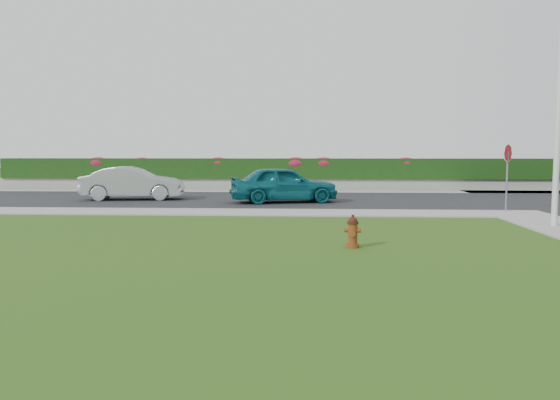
# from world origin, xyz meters

# --- Properties ---
(ground) EXTENTS (120.00, 120.00, 0.00)m
(ground) POSITION_xyz_m (0.00, 0.00, 0.00)
(ground) COLOR black
(ground) RESTS_ON ground
(street_far) EXTENTS (26.00, 8.00, 0.04)m
(street_far) POSITION_xyz_m (-5.00, 14.00, 0.02)
(street_far) COLOR black
(street_far) RESTS_ON ground
(sidewalk_far) EXTENTS (24.00, 2.00, 0.04)m
(sidewalk_far) POSITION_xyz_m (-6.00, 9.00, 0.02)
(sidewalk_far) COLOR gray
(sidewalk_far) RESTS_ON ground
(curb_corner) EXTENTS (2.00, 2.00, 0.04)m
(curb_corner) POSITION_xyz_m (7.00, 9.00, 0.02)
(curb_corner) COLOR gray
(curb_corner) RESTS_ON ground
(sidewalk_beyond) EXTENTS (34.00, 2.00, 0.04)m
(sidewalk_beyond) POSITION_xyz_m (-1.00, 19.00, 0.02)
(sidewalk_beyond) COLOR gray
(sidewalk_beyond) RESTS_ON ground
(retaining_wall) EXTENTS (34.00, 0.40, 0.60)m
(retaining_wall) POSITION_xyz_m (-1.00, 20.50, 0.30)
(retaining_wall) COLOR gray
(retaining_wall) RESTS_ON ground
(hedge) EXTENTS (32.00, 0.90, 1.10)m
(hedge) POSITION_xyz_m (-1.00, 20.60, 1.15)
(hedge) COLOR black
(hedge) RESTS_ON retaining_wall
(fire_hydrant) EXTENTS (0.36, 0.34, 0.70)m
(fire_hydrant) POSITION_xyz_m (1.13, 2.44, 0.33)
(fire_hydrant) COLOR #55240D
(fire_hydrant) RESTS_ON ground
(sedan_teal) EXTENTS (4.55, 2.73, 1.45)m
(sedan_teal) POSITION_xyz_m (-0.86, 12.54, 0.77)
(sedan_teal) COLOR #0D5A64
(sedan_teal) RESTS_ON street_far
(sedan_silver) EXTENTS (4.37, 2.06, 1.39)m
(sedan_silver) POSITION_xyz_m (-7.28, 13.42, 0.73)
(sedan_silver) COLOR #9B9DA2
(sedan_silver) RESTS_ON street_far
(utility_pole) EXTENTS (0.16, 0.16, 6.73)m
(utility_pole) POSITION_xyz_m (6.83, 5.96, 3.36)
(utility_pole) COLOR silver
(utility_pole) RESTS_ON ground
(stop_sign) EXTENTS (0.45, 0.47, 2.32)m
(stop_sign) POSITION_xyz_m (6.85, 9.69, 1.70)
(stop_sign) COLOR slate
(stop_sign) RESTS_ON ground
(flower_clump_a) EXTENTS (1.25, 0.80, 0.63)m
(flower_clump_a) POSITION_xyz_m (-11.59, 20.50, 1.45)
(flower_clump_a) COLOR #A81C32
(flower_clump_a) RESTS_ON hedge
(flower_clump_b) EXTENTS (1.02, 0.66, 0.51)m
(flower_clump_b) POSITION_xyz_m (-9.11, 20.50, 1.50)
(flower_clump_b) COLOR #A81C32
(flower_clump_b) RESTS_ON hedge
(flower_clump_c) EXTENTS (1.15, 0.74, 0.57)m
(flower_clump_c) POSITION_xyz_m (-4.87, 20.50, 1.47)
(flower_clump_c) COLOR #A81C32
(flower_clump_c) RESTS_ON hedge
(flower_clump_d) EXTENTS (1.31, 0.84, 0.66)m
(flower_clump_d) POSITION_xyz_m (-0.64, 20.50, 1.44)
(flower_clump_d) COLOR #A81C32
(flower_clump_d) RESTS_ON hedge
(flower_clump_e) EXTENTS (1.23, 0.79, 0.62)m
(flower_clump_e) POSITION_xyz_m (0.89, 20.50, 1.46)
(flower_clump_e) COLOR #A81C32
(flower_clump_e) RESTS_ON hedge
(flower_clump_f) EXTENTS (1.14, 0.73, 0.57)m
(flower_clump_f) POSITION_xyz_m (5.30, 20.50, 1.47)
(flower_clump_f) COLOR #A81C32
(flower_clump_f) RESTS_ON hedge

